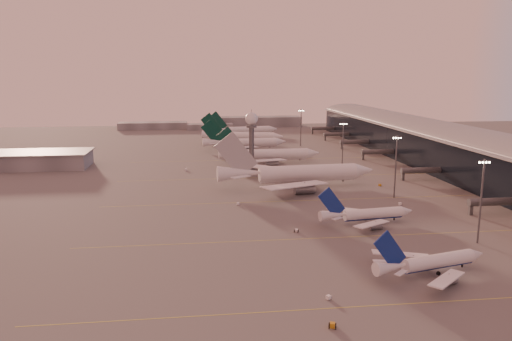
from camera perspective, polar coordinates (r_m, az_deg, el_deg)
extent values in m
plane|color=#5C5A5A|center=(141.63, 3.13, -9.24)|extent=(700.00, 700.00, 0.00)
cube|color=gold|center=(120.34, 20.92, -13.80)|extent=(180.00, 0.25, 0.02)
cube|color=gold|center=(158.47, 13.30, -7.28)|extent=(180.00, 0.25, 0.02)
cube|color=gold|center=(199.48, 8.83, -3.30)|extent=(180.00, 0.25, 0.02)
cube|color=gold|center=(241.91, 5.93, -0.68)|extent=(180.00, 0.25, 0.02)
cube|color=gold|center=(289.97, 3.72, 1.32)|extent=(180.00, 0.25, 0.02)
cube|color=black|center=(277.38, 21.40, 2.01)|extent=(36.00, 360.00, 18.00)
cylinder|color=gray|center=(276.22, 21.53, 3.85)|extent=(10.08, 360.00, 10.08)
cube|color=gray|center=(276.20, 21.54, 3.90)|extent=(40.00, 362.00, 0.80)
cylinder|color=#4E5155|center=(195.95, 25.92, -3.22)|extent=(22.00, 2.80, 2.80)
cube|color=#4E5155|center=(191.28, 23.34, -4.04)|extent=(1.20, 1.20, 4.40)
cylinder|color=#4E5155|center=(245.28, 18.62, 0.02)|extent=(22.00, 2.80, 2.80)
cube|color=#4E5155|center=(241.56, 16.45, -0.57)|extent=(1.20, 1.20, 4.40)
cylinder|color=#4E5155|center=(295.90, 13.97, 2.10)|extent=(22.00, 2.80, 2.80)
cube|color=#4E5155|center=(292.83, 12.12, 1.63)|extent=(1.20, 1.20, 4.40)
cylinder|color=#4E5155|center=(334.99, 11.41, 3.23)|extent=(22.00, 2.80, 2.80)
cube|color=#4E5155|center=(332.28, 9.76, 2.82)|extent=(1.20, 1.20, 4.40)
cylinder|color=#4E5155|center=(374.72, 9.39, 4.12)|extent=(22.00, 2.80, 2.80)
cube|color=#4E5155|center=(372.30, 7.90, 3.76)|extent=(1.20, 1.20, 4.40)
cylinder|color=#4E5155|center=(412.97, 7.82, 4.80)|extent=(22.00, 2.80, 2.80)
cube|color=#4E5155|center=(410.77, 6.46, 4.48)|extent=(1.20, 1.20, 4.40)
cube|color=slate|center=(290.67, -26.31, 1.01)|extent=(80.00, 25.00, 8.00)
cube|color=gray|center=(290.05, -26.38, 1.83)|extent=(82.00, 27.00, 0.60)
cylinder|color=#4E5155|center=(255.17, -0.52, 2.50)|extent=(2.60, 2.60, 22.00)
cylinder|color=#4E5155|center=(253.70, -0.52, 5.07)|extent=(5.20, 5.20, 1.20)
sphere|color=white|center=(253.32, -0.52, 5.95)|extent=(6.40, 6.40, 6.40)
cylinder|color=#4E5155|center=(253.01, -0.52, 6.78)|extent=(0.16, 0.16, 2.00)
cylinder|color=#4E5155|center=(158.54, 24.32, -3.28)|extent=(0.56, 0.56, 25.00)
cube|color=#4E5155|center=(156.20, 24.67, 0.99)|extent=(3.60, 0.25, 0.25)
sphere|color=#FFEABF|center=(155.48, 24.19, 0.84)|extent=(0.56, 0.56, 0.56)
sphere|color=#FFEABF|center=(156.00, 24.50, 0.84)|extent=(0.56, 0.56, 0.56)
sphere|color=#FFEABF|center=(156.52, 24.81, 0.85)|extent=(0.56, 0.56, 0.56)
sphere|color=#FFEABF|center=(157.05, 25.12, 0.85)|extent=(0.56, 0.56, 0.56)
cylinder|color=#4E5155|center=(205.05, 15.67, 0.38)|extent=(0.56, 0.56, 25.00)
cube|color=#4E5155|center=(203.24, 15.85, 3.71)|extent=(3.60, 0.25, 0.25)
sphere|color=#FFEABF|center=(202.71, 15.45, 3.60)|extent=(0.56, 0.56, 0.56)
sphere|color=#FFEABF|center=(203.10, 15.71, 3.60)|extent=(0.56, 0.56, 0.56)
sphere|color=#FFEABF|center=(203.49, 15.97, 3.60)|extent=(0.56, 0.56, 0.56)
sphere|color=#FFEABF|center=(203.88, 16.23, 3.60)|extent=(0.56, 0.56, 0.56)
cylinder|color=#4E5155|center=(254.41, 9.88, 2.65)|extent=(0.56, 0.56, 25.00)
cube|color=#4E5155|center=(252.95, 9.97, 5.34)|extent=(3.60, 0.25, 0.25)
sphere|color=#FFEABF|center=(252.56, 9.64, 5.25)|extent=(0.56, 0.56, 0.56)
sphere|color=#FFEABF|center=(252.85, 9.86, 5.25)|extent=(0.56, 0.56, 0.56)
sphere|color=#FFEABF|center=(253.14, 10.07, 5.25)|extent=(0.56, 0.56, 0.56)
sphere|color=#FFEABF|center=(253.43, 10.29, 5.25)|extent=(0.56, 0.56, 0.56)
cylinder|color=#4E5155|center=(340.35, 5.15, 4.88)|extent=(0.56, 0.56, 25.00)
cube|color=#4E5155|center=(339.27, 5.19, 6.90)|extent=(3.60, 0.25, 0.25)
sphere|color=#FFEABF|center=(338.98, 4.94, 6.83)|extent=(0.56, 0.56, 0.56)
sphere|color=#FFEABF|center=(339.19, 5.10, 6.83)|extent=(0.56, 0.56, 0.56)
sphere|color=#FFEABF|center=(339.40, 5.27, 6.83)|extent=(0.56, 0.56, 0.56)
sphere|color=#FFEABF|center=(339.62, 5.44, 6.83)|extent=(0.56, 0.56, 0.56)
cube|color=slate|center=(454.41, -11.68, 5.05)|extent=(60.00, 18.00, 6.00)
cube|color=slate|center=(465.92, -0.44, 5.61)|extent=(90.00, 20.00, 9.00)
cube|color=slate|center=(443.31, -5.29, 5.02)|extent=(40.00, 15.00, 5.00)
cylinder|color=white|center=(134.06, 20.14, -9.85)|extent=(20.45, 8.28, 3.44)
cylinder|color=navy|center=(134.33, 20.11, -10.16)|extent=(19.82, 7.24, 2.48)
cone|color=white|center=(142.01, 23.85, -8.95)|extent=(4.64, 4.29, 3.44)
cone|color=white|center=(125.31, 15.12, -10.81)|extent=(9.06, 5.41, 3.44)
cube|color=white|center=(125.34, 20.96, -11.69)|extent=(13.12, 12.32, 1.08)
cylinder|color=gray|center=(128.85, 21.14, -11.82)|extent=(4.34, 3.13, 2.24)
cube|color=gray|center=(128.49, 21.17, -11.42)|extent=(0.32, 0.29, 1.38)
cube|color=white|center=(137.31, 16.19, -9.37)|extent=(15.01, 6.79, 1.08)
cylinder|color=gray|center=(137.85, 17.49, -10.06)|extent=(4.34, 3.13, 2.24)
cube|color=gray|center=(137.51, 17.51, -9.68)|extent=(0.32, 0.29, 1.38)
cube|color=navy|center=(123.57, 15.06, -9.02)|extent=(9.24, 2.62, 10.26)
cube|color=white|center=(122.43, 16.23, -11.37)|extent=(3.94, 3.64, 0.23)
cube|color=white|center=(128.22, 14.08, -10.21)|extent=(4.13, 2.24, 0.23)
cylinder|color=black|center=(139.86, 22.48, -10.17)|extent=(0.45, 0.45, 0.91)
cylinder|color=black|center=(135.25, 18.98, -10.63)|extent=(1.08, 0.68, 1.00)
cylinder|color=black|center=(132.49, 20.10, -11.17)|extent=(1.08, 0.68, 1.00)
cylinder|color=white|center=(170.51, 13.25, -4.97)|extent=(20.82, 6.03, 3.50)
cylinder|color=navy|center=(170.73, 13.24, -5.22)|extent=(20.29, 5.00, 2.52)
cone|color=white|center=(176.39, 16.80, -4.61)|extent=(4.38, 3.96, 3.50)
cone|color=white|center=(164.32, 8.72, -5.25)|extent=(8.98, 4.54, 3.50)
cube|color=white|center=(161.12, 13.05, -6.13)|extent=(14.13, 11.37, 1.10)
cylinder|color=gray|center=(164.43, 13.48, -6.38)|extent=(4.23, 2.75, 2.27)
cube|color=gray|center=(164.15, 13.50, -6.05)|extent=(0.30, 0.26, 1.40)
cube|color=white|center=(175.92, 10.49, -4.56)|extent=(15.11, 8.50, 1.10)
cylinder|color=gray|center=(175.63, 11.49, -5.17)|extent=(4.23, 2.75, 2.27)
cube|color=gray|center=(175.36, 11.51, -4.86)|extent=(0.30, 0.26, 1.40)
cube|color=navy|center=(163.00, 8.63, -3.80)|extent=(9.56, 1.51, 10.42)
cube|color=white|center=(160.81, 9.28, -5.60)|extent=(4.14, 3.42, 0.23)
cube|color=white|center=(167.82, 8.20, -4.85)|extent=(4.24, 2.70, 0.23)
cylinder|color=black|center=(174.83, 15.50, -5.49)|extent=(0.46, 0.46, 0.92)
cylinder|color=black|center=(172.15, 12.41, -5.59)|extent=(1.06, 0.58, 1.01)
cylinder|color=black|center=(168.71, 13.03, -5.96)|extent=(1.06, 0.58, 1.01)
cylinder|color=white|center=(220.34, 5.92, -0.60)|extent=(43.72, 9.47, 6.78)
cylinder|color=white|center=(220.65, 5.92, -0.99)|extent=(42.73, 7.52, 4.88)
cone|color=white|center=(229.00, 12.14, -0.34)|extent=(8.80, 7.29, 6.78)
cone|color=white|center=(213.53, -2.02, -0.69)|extent=(18.58, 7.90, 6.78)
cube|color=white|center=(200.81, 4.48, -2.07)|extent=(30.30, 22.45, 2.01)
cylinder|color=gray|center=(206.83, 5.57, -2.48)|extent=(8.65, 4.92, 4.41)
cube|color=gray|center=(206.47, 5.58, -2.06)|extent=(0.34, 0.29, 2.71)
cube|color=white|center=(235.02, 2.19, -0.10)|extent=(31.33, 19.44, 2.01)
cylinder|color=gray|center=(232.73, 3.68, -0.92)|extent=(8.65, 4.92, 4.41)
cube|color=gray|center=(232.41, 3.69, -0.54)|extent=(0.34, 0.29, 2.71)
cube|color=#9FA2A6|center=(211.90, -2.27, 1.42)|extent=(18.77, 1.55, 20.12)
cube|color=white|center=(205.32, -1.76, -1.12)|extent=(8.86, 6.88, 0.27)
cube|color=white|center=(221.58, -2.44, -0.21)|extent=(8.96, 6.11, 0.27)
cylinder|color=black|center=(226.40, 9.91, -1.46)|extent=(0.55, 0.55, 1.09)
cylinder|color=black|center=(222.51, 4.86, -1.54)|extent=(1.23, 0.62, 1.20)
cylinder|color=black|center=(217.99, 5.20, -1.82)|extent=(1.23, 0.62, 1.20)
cylinder|color=white|center=(276.42, 2.35, 1.69)|extent=(34.83, 5.90, 5.61)
cylinder|color=white|center=(276.63, 2.35, 1.43)|extent=(34.12, 4.32, 4.04)
cone|color=white|center=(280.72, 6.53, 1.77)|extent=(6.78, 5.67, 5.61)
cone|color=white|center=(273.17, -2.75, 1.72)|extent=(14.63, 5.73, 5.61)
cube|color=white|center=(261.00, 1.05, 0.91)|extent=(24.99, 17.18, 1.66)
cylinder|color=gray|center=(265.43, 1.85, 0.58)|extent=(6.76, 3.70, 3.65)
cube|color=gray|center=(265.19, 1.85, 0.86)|extent=(0.29, 0.24, 2.24)
cube|color=white|center=(289.54, 0.18, 1.93)|extent=(25.10, 16.86, 1.66)
cylinder|color=gray|center=(287.15, 1.12, 1.38)|extent=(6.76, 3.70, 3.65)
cube|color=gray|center=(286.93, 1.12, 1.65)|extent=(0.29, 0.24, 2.24)
cube|color=#063027|center=(272.10, -2.92, 3.11)|extent=(15.43, 0.47, 16.60)
cube|color=white|center=(266.51, -2.68, 1.51)|extent=(7.15, 5.26, 0.24)
cube|color=white|center=(279.75, -2.92, 1.97)|extent=(7.16, 5.18, 0.24)
cylinder|color=black|center=(279.58, 5.02, 1.04)|extent=(0.48, 0.48, 0.97)
cylinder|color=black|center=(278.61, 1.70, 1.05)|extent=(1.07, 0.49, 1.06)
cylinder|color=black|center=(274.48, 1.85, 0.90)|extent=(1.07, 0.49, 1.06)
cylinder|color=white|center=(323.06, -0.64, 3.04)|extent=(33.70, 6.70, 5.41)
cylinder|color=white|center=(323.23, -0.64, 2.83)|extent=(32.97, 5.16, 3.89)
cone|color=white|center=(326.65, 2.84, 3.12)|extent=(6.69, 5.65, 5.41)
cone|color=white|center=(320.26, -4.85, 3.05)|extent=(14.25, 5.95, 5.41)
cube|color=white|center=(308.23, -1.76, 2.47)|extent=(23.86, 17.12, 1.60)
cylinder|color=gray|center=(312.39, -1.09, 2.17)|extent=(6.62, 3.76, 3.51)
cube|color=gray|center=(312.19, -1.09, 2.40)|extent=(0.29, 0.24, 2.16)
cube|color=white|center=(335.90, -2.40, 3.18)|extent=(24.36, 15.66, 1.60)
cylinder|color=gray|center=(333.47, -1.62, 2.74)|extent=(6.62, 3.76, 3.51)
cube|color=gray|center=(333.28, -1.63, 2.96)|extent=(0.29, 0.24, 2.16)
cube|color=#063027|center=(319.37, -5.00, 4.19)|extent=(14.87, 0.90, 15.99)
cube|color=white|center=(313.82, -4.80, 2.91)|extent=(6.87, 5.21, 0.23)
cube|color=white|center=(326.63, -4.99, 3.23)|extent=(6.92, 4.84, 0.23)
cylinder|color=black|center=(325.69, 1.58, 2.51)|extent=(0.47, 0.47, 0.93)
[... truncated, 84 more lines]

